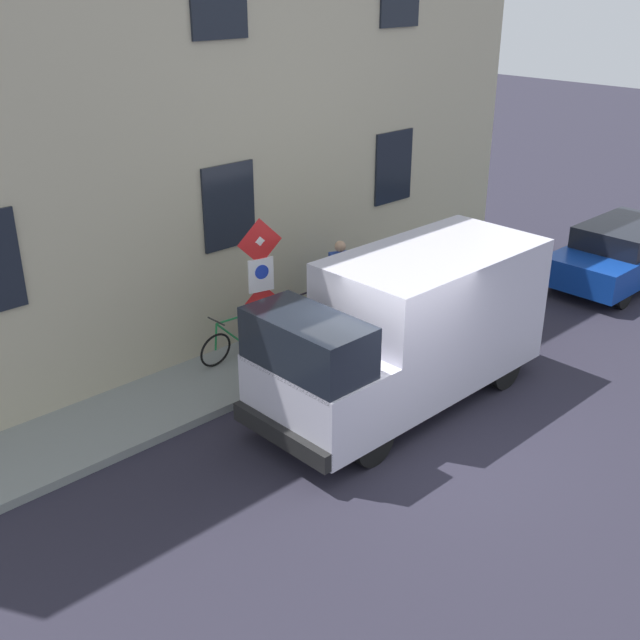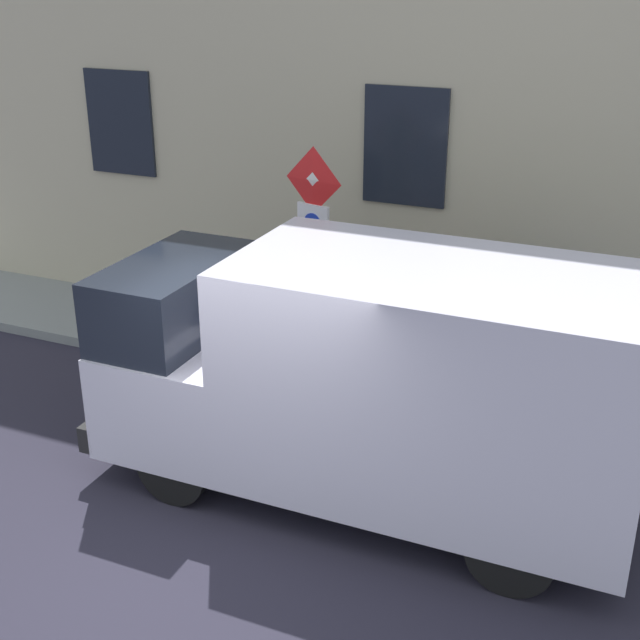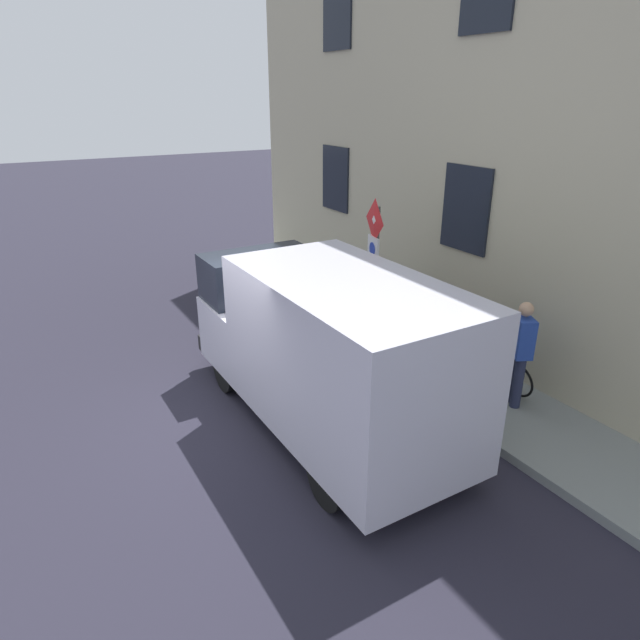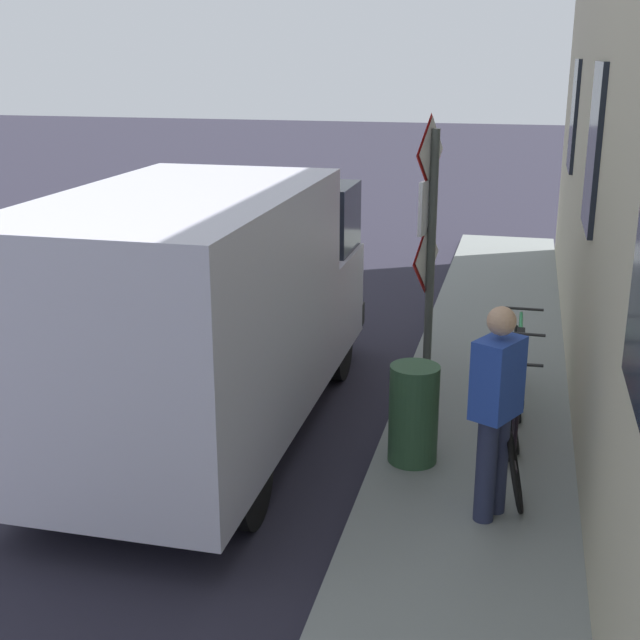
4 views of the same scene
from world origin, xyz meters
TOP-DOWN VIEW (x-y plane):
  - ground_plane at (0.00, 0.00)m, footprint 80.00×80.00m
  - sidewalk_slab at (3.60, 0.00)m, footprint 1.78×17.83m
  - building_facade at (4.84, 0.00)m, footprint 0.75×15.83m
  - sign_post_stacked at (2.92, 0.58)m, footprint 0.20×0.55m
  - delivery_van at (1.02, -0.90)m, footprint 2.01×5.33m
  - bicycle_black at (3.94, -1.44)m, footprint 0.46×1.72m
  - bicycle_red at (3.94, -0.56)m, footprint 0.46×1.71m
  - bicycle_green at (3.94, 0.33)m, footprint 0.46×1.71m
  - pedestrian at (3.79, -2.10)m, footprint 0.41×0.47m
  - litter_bin at (3.07, -1.30)m, footprint 0.44×0.44m

SIDE VIEW (x-z plane):
  - ground_plane at x=0.00m, z-range 0.00..0.00m
  - sidewalk_slab at x=3.60m, z-range 0.00..0.14m
  - bicycle_black at x=3.94m, z-range 0.07..0.95m
  - bicycle_red at x=3.94m, z-range 0.07..0.96m
  - bicycle_green at x=3.94m, z-range 0.07..0.96m
  - litter_bin at x=3.07m, z-range 0.14..1.04m
  - pedestrian at x=3.79m, z-range 0.21..1.93m
  - delivery_van at x=1.02m, z-range 0.08..2.58m
  - sign_post_stacked at x=2.92m, z-range 0.51..3.31m
  - building_facade at x=4.84m, z-range 0.00..8.80m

